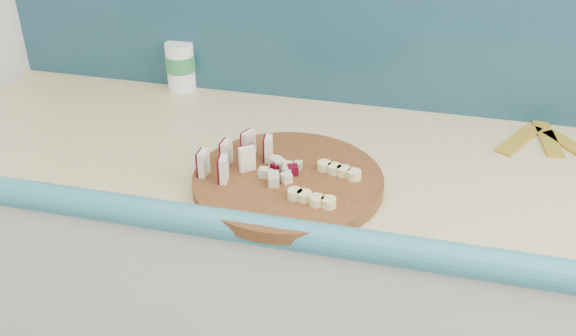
% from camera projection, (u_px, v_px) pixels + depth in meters
% --- Properties ---
extents(kitchen_counter, '(2.20, 0.63, 0.91)m').
position_uv_depth(kitchen_counter, '(393.00, 321.00, 1.61)').
color(kitchen_counter, silver).
rests_on(kitchen_counter, ground).
extents(backsplash, '(2.20, 0.02, 0.50)m').
position_uv_depth(backsplash, '(432.00, 11.00, 1.48)').
color(backsplash, teal).
rests_on(backsplash, kitchen_counter).
extents(cutting_board, '(0.48, 0.48, 0.02)m').
position_uv_depth(cutting_board, '(288.00, 182.00, 1.30)').
color(cutting_board, '#4B2310').
rests_on(cutting_board, kitchen_counter).
extents(apple_wedges, '(0.14, 0.15, 0.05)m').
position_uv_depth(apple_wedges, '(236.00, 155.00, 1.31)').
color(apple_wedges, beige).
rests_on(apple_wedges, cutting_board).
extents(apple_chunks, '(0.06, 0.06, 0.02)m').
position_uv_depth(apple_chunks, '(278.00, 169.00, 1.30)').
color(apple_chunks, beige).
rests_on(apple_chunks, cutting_board).
extents(banana_slices, '(0.13, 0.16, 0.02)m').
position_uv_depth(banana_slices, '(325.00, 184.00, 1.25)').
color(banana_slices, '#E7DC8D').
rests_on(banana_slices, cutting_board).
extents(canister, '(0.08, 0.08, 0.13)m').
position_uv_depth(canister, '(181.00, 66.00, 1.69)').
color(canister, white).
rests_on(canister, kitchen_counter).
extents(banana_peel, '(0.24, 0.20, 0.01)m').
position_uv_depth(banana_peel, '(547.00, 142.00, 1.46)').
color(banana_peel, '#B98F23').
rests_on(banana_peel, kitchen_counter).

